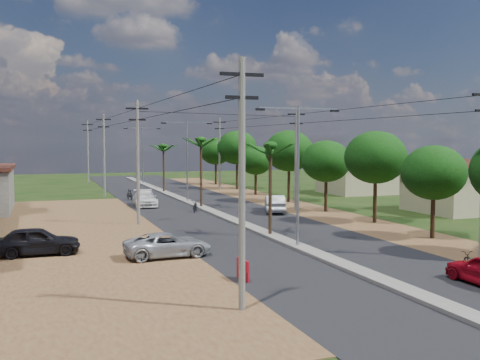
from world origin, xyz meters
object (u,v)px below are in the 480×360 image
object	(u,v)px
moto_rider_east	(471,262)
car_white_far	(145,199)
car_parked_silver	(168,245)
car_parked_dark	(36,242)
roadside_sign	(243,270)
car_silver_mid	(275,204)

from	to	relation	value
moto_rider_east	car_white_far	bearing A→B (deg)	-53.35
car_parked_silver	car_parked_dark	xyz separation A→B (m)	(-6.45, 2.78, 0.13)
car_parked_silver	moto_rider_east	distance (m)	14.90
car_parked_dark	roadside_sign	world-z (taller)	car_parked_dark
car_white_far	car_parked_silver	bearing A→B (deg)	-92.63
car_silver_mid	car_parked_dark	size ratio (longest dim) A/B	1.01
car_silver_mid	car_white_far	xyz separation A→B (m)	(-9.52, 8.23, -0.03)
car_silver_mid	moto_rider_east	size ratio (longest dim) A/B	2.91
car_white_far	car_parked_dark	distance (m)	22.42
car_parked_dark	roadside_sign	size ratio (longest dim) A/B	3.87
car_silver_mid	car_parked_silver	bearing A→B (deg)	69.63
car_parked_dark	car_silver_mid	bearing A→B (deg)	-56.93
car_white_far	car_parked_dark	xyz separation A→B (m)	(-9.43, -20.34, 0.05)
car_silver_mid	car_white_far	size ratio (longest dim) A/B	0.92
roadside_sign	car_parked_dark	bearing A→B (deg)	129.52
car_parked_silver	roadside_sign	size ratio (longest dim) A/B	3.96
car_white_far	roadside_sign	world-z (taller)	car_white_far
car_white_far	car_parked_dark	world-z (taller)	car_parked_dark
roadside_sign	car_parked_silver	bearing A→B (deg)	104.02
car_white_far	car_silver_mid	bearing A→B (deg)	-36.15
car_parked_silver	roadside_sign	world-z (taller)	car_parked_silver
car_white_far	moto_rider_east	size ratio (longest dim) A/B	3.18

